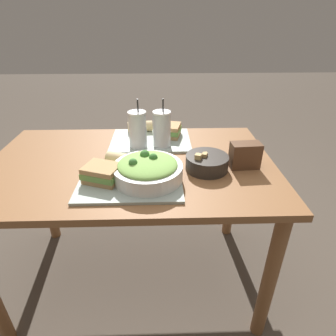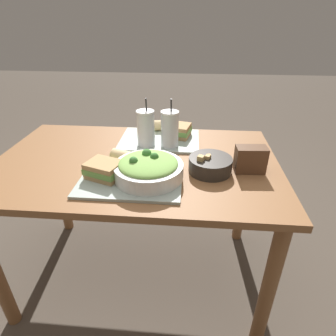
% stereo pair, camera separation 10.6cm
% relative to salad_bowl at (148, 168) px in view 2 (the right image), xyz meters
% --- Properties ---
extents(ground_plane, '(12.00, 12.00, 0.00)m').
position_rel_salad_bowl_xyz_m(ground_plane, '(-0.08, 0.17, -0.79)').
color(ground_plane, '#4C4238').
extents(dining_table, '(1.28, 0.80, 0.73)m').
position_rel_salad_bowl_xyz_m(dining_table, '(-0.08, 0.17, -0.16)').
color(dining_table, brown).
rests_on(dining_table, ground_plane).
extents(tray_near, '(0.40, 0.29, 0.01)m').
position_rel_salad_bowl_xyz_m(tray_near, '(-0.07, -0.01, -0.05)').
color(tray_near, '#99A89E').
rests_on(tray_near, dining_table).
extents(tray_far, '(0.40, 0.29, 0.01)m').
position_rel_salad_bowl_xyz_m(tray_far, '(0.00, 0.39, -0.05)').
color(tray_far, '#99A89E').
rests_on(tray_far, dining_table).
extents(salad_bowl, '(0.27, 0.27, 0.10)m').
position_rel_salad_bowl_xyz_m(salad_bowl, '(0.00, 0.00, 0.00)').
color(salad_bowl, white).
rests_on(salad_bowl, tray_near).
extents(soup_bowl, '(0.18, 0.18, 0.08)m').
position_rel_salad_bowl_xyz_m(soup_bowl, '(0.24, 0.09, -0.02)').
color(soup_bowl, '#2D2823').
rests_on(soup_bowl, dining_table).
extents(sandwich_near, '(0.16, 0.15, 0.06)m').
position_rel_salad_bowl_xyz_m(sandwich_near, '(-0.17, -0.01, -0.01)').
color(sandwich_near, tan).
rests_on(sandwich_near, tray_near).
extents(baguette_near, '(0.18, 0.11, 0.06)m').
position_rel_salad_bowl_xyz_m(baguette_near, '(-0.09, 0.10, -0.01)').
color(baguette_near, '#DBBC84').
rests_on(baguette_near, tray_near).
extents(sandwich_far, '(0.15, 0.14, 0.06)m').
position_rel_salad_bowl_xyz_m(sandwich_far, '(0.09, 0.43, -0.01)').
color(sandwich_far, tan).
rests_on(sandwich_far, tray_far).
extents(baguette_far, '(0.14, 0.07, 0.06)m').
position_rel_salad_bowl_xyz_m(baguette_far, '(-0.06, 0.50, -0.01)').
color(baguette_far, '#DBBC84').
rests_on(baguette_far, tray_far).
extents(drink_cup_dark, '(0.09, 0.09, 0.23)m').
position_rel_salad_bowl_xyz_m(drink_cup_dark, '(-0.06, 0.31, 0.04)').
color(drink_cup_dark, silver).
rests_on(drink_cup_dark, tray_far).
extents(drink_cup_red, '(0.09, 0.09, 0.23)m').
position_rel_salad_bowl_xyz_m(drink_cup_red, '(0.06, 0.31, 0.04)').
color(drink_cup_red, silver).
rests_on(drink_cup_red, tray_far).
extents(chip_bag, '(0.13, 0.07, 0.11)m').
position_rel_salad_bowl_xyz_m(chip_bag, '(0.41, 0.10, 0.00)').
color(chip_bag, brown).
rests_on(chip_bag, dining_table).
extents(napkin_folded, '(0.17, 0.12, 0.00)m').
position_rel_salad_bowl_xyz_m(napkin_folded, '(-0.07, 0.19, -0.05)').
color(napkin_folded, silver).
rests_on(napkin_folded, dining_table).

